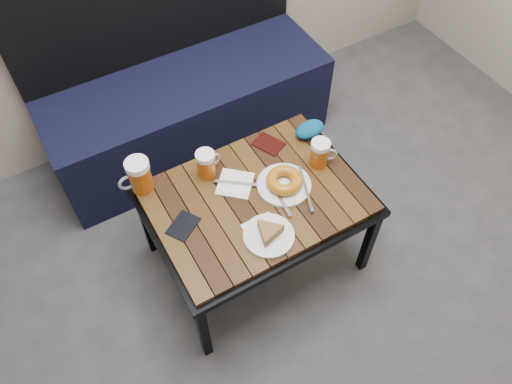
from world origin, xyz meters
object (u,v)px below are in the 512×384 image
plate_bagel (284,182)px  passport_burgundy (269,144)px  plate_pie (269,233)px  knit_pouch (310,129)px  bench (186,103)px  beer_mug_left (139,176)px  cafe_table (256,203)px  beer_mug_centre (207,164)px  beer_mug_right (320,153)px  passport_navy (183,226)px

plate_bagel → passport_burgundy: size_ratio=2.27×
plate_pie → knit_pouch: size_ratio=1.41×
bench → plate_pie: bench is taller
plate_bagel → knit_pouch: size_ratio=2.05×
bench → beer_mug_left: bench is taller
bench → plate_pie: 1.02m
beer_mug_left → knit_pouch: (0.72, -0.09, -0.05)m
cafe_table → beer_mug_left: beer_mug_left is taller
knit_pouch → beer_mug_left: bearing=173.0°
beer_mug_left → beer_mug_centre: (0.25, -0.07, -0.01)m
plate_bagel → knit_pouch: same height
beer_mug_right → beer_mug_centre: bearing=-176.8°
plate_pie → beer_mug_left: bearing=125.4°
beer_mug_left → beer_mug_right: size_ratio=1.20×
knit_pouch → beer_mug_centre: bearing=177.2°
bench → passport_burgundy: (0.12, -0.60, 0.20)m
beer_mug_right → bench: bearing=133.5°
cafe_table → plate_pie: bearing=-105.7°
passport_navy → passport_burgundy: bearing=79.4°
beer_mug_left → passport_navy: bearing=105.1°
beer_mug_right → plate_pie: size_ratio=0.65×
passport_burgundy → beer_mug_centre: bearing=157.7°
passport_burgundy → knit_pouch: size_ratio=0.90×
bench → passport_navy: bench is taller
bench → beer_mug_right: bearing=-72.8°
cafe_table → beer_mug_left: bearing=144.4°
bench → plate_bagel: bearing=-85.8°
plate_pie → beer_mug_centre: bearing=99.1°
beer_mug_right → plate_bagel: beer_mug_right is taller
bench → plate_bagel: size_ratio=5.10×
beer_mug_left → beer_mug_centre: beer_mug_left is taller
bench → beer_mug_centre: size_ratio=11.50×
plate_bagel → knit_pouch: 0.30m
bench → beer_mug_right: 0.87m
plate_pie → passport_navy: size_ratio=1.61×
beer_mug_centre → passport_navy: beer_mug_centre is taller
plate_bagel → passport_navy: 0.42m
plate_pie → passport_navy: (-0.25, 0.20, -0.02)m
passport_navy → knit_pouch: size_ratio=0.88×
passport_navy → knit_pouch: knit_pouch is taller
cafe_table → plate_bagel: 0.14m
passport_navy → passport_burgundy: (0.48, 0.19, 0.00)m
passport_burgundy → beer_mug_left: bearing=149.6°
passport_navy → knit_pouch: (0.66, 0.15, 0.03)m
plate_bagel → bench: bearing=94.2°
plate_bagel → passport_burgundy: 0.23m
passport_burgundy → plate_bagel: bearing=-130.2°
passport_burgundy → bench: bearing=76.5°
beer_mug_right → plate_bagel: size_ratio=0.45×
plate_bagel → cafe_table: bearing=174.1°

